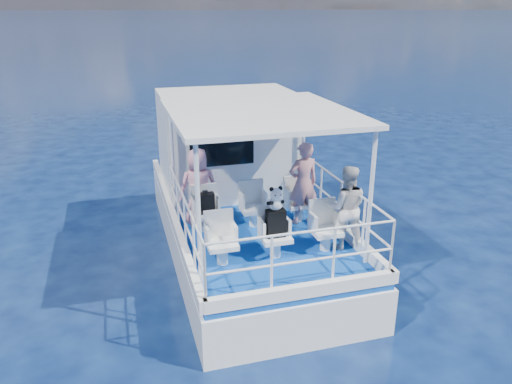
{
  "coord_description": "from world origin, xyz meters",
  "views": [
    {
      "loc": [
        -2.36,
        -8.15,
        4.8
      ],
      "look_at": [
        -0.13,
        -0.4,
        1.81
      ],
      "focal_mm": 35.0,
      "sensor_mm": 36.0,
      "label": 1
    }
  ],
  "objects_px": {
    "passenger_port_fwd": "(199,187)",
    "passenger_stbd_aft": "(346,207)",
    "backpack_center": "(276,223)",
    "panda": "(276,198)"
  },
  "relations": [
    {
      "from": "passenger_port_fwd",
      "to": "backpack_center",
      "type": "height_order",
      "value": "passenger_port_fwd"
    },
    {
      "from": "passenger_stbd_aft",
      "to": "backpack_center",
      "type": "height_order",
      "value": "passenger_stbd_aft"
    },
    {
      "from": "panda",
      "to": "backpack_center",
      "type": "bearing_deg",
      "value": -96.77
    },
    {
      "from": "passenger_port_fwd",
      "to": "passenger_stbd_aft",
      "type": "xyz_separation_m",
      "value": [
        2.22,
        -1.65,
        -0.01
      ]
    },
    {
      "from": "passenger_port_fwd",
      "to": "panda",
      "type": "relative_size",
      "value": 3.82
    },
    {
      "from": "passenger_stbd_aft",
      "to": "panda",
      "type": "bearing_deg",
      "value": 20.74
    },
    {
      "from": "passenger_stbd_aft",
      "to": "panda",
      "type": "distance_m",
      "value": 1.29
    },
    {
      "from": "backpack_center",
      "to": "panda",
      "type": "relative_size",
      "value": 1.19
    },
    {
      "from": "backpack_center",
      "to": "panda",
      "type": "distance_m",
      "value": 0.43
    },
    {
      "from": "backpack_center",
      "to": "panda",
      "type": "xyz_separation_m",
      "value": [
        0.0,
        0.02,
        0.43
      ]
    }
  ]
}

